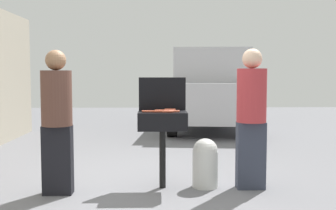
% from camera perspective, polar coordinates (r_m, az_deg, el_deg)
% --- Properties ---
extents(ground_plane, '(24.00, 24.00, 0.00)m').
position_cam_1_polar(ground_plane, '(5.35, -2.80, -11.08)').
color(ground_plane, slate).
extents(bbq_grill, '(0.60, 0.44, 0.96)m').
position_cam_1_polar(bbq_grill, '(5.07, -0.77, -2.57)').
color(bbq_grill, black).
rests_on(bbq_grill, ground).
extents(grill_lid_open, '(0.60, 0.05, 0.42)m').
position_cam_1_polar(grill_lid_open, '(5.26, -0.81, 1.58)').
color(grill_lid_open, black).
rests_on(grill_lid_open, bbq_grill).
extents(hot_dog_0, '(0.13, 0.03, 0.03)m').
position_cam_1_polar(hot_dog_0, '(5.03, -0.43, -0.80)').
color(hot_dog_0, '#B74C33').
rests_on(hot_dog_0, bbq_grill).
extents(hot_dog_1, '(0.13, 0.04, 0.03)m').
position_cam_1_polar(hot_dog_1, '(5.00, 0.17, -0.83)').
color(hot_dog_1, '#B74C33').
rests_on(hot_dog_1, bbq_grill).
extents(hot_dog_2, '(0.13, 0.03, 0.03)m').
position_cam_1_polar(hot_dog_2, '(5.19, 0.24, -0.64)').
color(hot_dog_2, '#B74C33').
rests_on(hot_dog_2, bbq_grill).
extents(hot_dog_3, '(0.13, 0.04, 0.03)m').
position_cam_1_polar(hot_dog_3, '(4.95, -2.94, -0.89)').
color(hot_dog_3, '#B74C33').
rests_on(hot_dog_3, bbq_grill).
extents(hot_dog_4, '(0.13, 0.03, 0.03)m').
position_cam_1_polar(hot_dog_4, '(4.91, -0.06, -0.93)').
color(hot_dog_4, '#B74C33').
rests_on(hot_dog_4, bbq_grill).
extents(hot_dog_5, '(0.13, 0.03, 0.03)m').
position_cam_1_polar(hot_dog_5, '(4.92, -1.47, -0.91)').
color(hot_dog_5, '#AD4228').
rests_on(hot_dog_5, bbq_grill).
extents(hot_dog_6, '(0.13, 0.03, 0.03)m').
position_cam_1_polar(hot_dog_6, '(5.06, -1.09, -0.77)').
color(hot_dog_6, '#C6593D').
rests_on(hot_dog_6, bbq_grill).
extents(hot_dog_7, '(0.13, 0.03, 0.03)m').
position_cam_1_polar(hot_dog_7, '(5.11, 0.35, -0.72)').
color(hot_dog_7, '#B74C33').
rests_on(hot_dog_7, bbq_grill).
extents(hot_dog_8, '(0.13, 0.04, 0.03)m').
position_cam_1_polar(hot_dog_8, '(4.95, 0.88, -0.88)').
color(hot_dog_8, '#C6593D').
rests_on(hot_dog_8, bbq_grill).
extents(propane_tank, '(0.32, 0.32, 0.62)m').
position_cam_1_polar(propane_tank, '(5.19, 5.21, -7.90)').
color(propane_tank, silver).
rests_on(propane_tank, ground).
extents(person_left, '(0.36, 0.36, 1.70)m').
position_cam_1_polar(person_left, '(4.96, -15.22, -1.57)').
color(person_left, black).
rests_on(person_left, ground).
extents(person_right, '(0.36, 0.36, 1.73)m').
position_cam_1_polar(person_right, '(5.13, 11.53, -1.14)').
color(person_right, '#333847').
rests_on(person_right, ground).
extents(parked_minivan, '(2.39, 4.57, 2.02)m').
position_cam_1_polar(parked_minivan, '(10.67, 5.95, 2.23)').
color(parked_minivan, '#B7B7BC').
rests_on(parked_minivan, ground).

